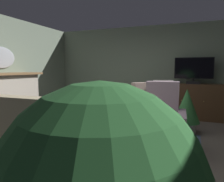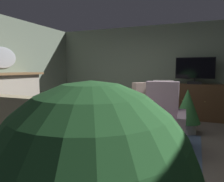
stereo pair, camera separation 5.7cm
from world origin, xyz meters
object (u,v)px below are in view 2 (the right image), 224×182
object	(u,v)px
folded_newspaper	(83,119)
armchair_facing_sofa	(137,110)
wall_mirror_oval	(2,58)
sofa_floral	(45,151)
fireplace	(12,101)
armchair_beside_cabinet	(160,127)
cat	(49,130)
television	(195,70)
potted_plant_leafy_by_curtain	(187,109)
tv_cabinet	(194,102)
tv_remote	(77,120)
coffee_table	(87,122)

from	to	relation	value
folded_newspaper	armchair_facing_sofa	bearing A→B (deg)	89.21
wall_mirror_oval	sofa_floral	distance (m)	3.37
fireplace	sofa_floral	bearing A→B (deg)	-34.95
armchair_beside_cabinet	cat	xyz separation A→B (m)	(-2.28, -0.15, -0.26)
armchair_facing_sofa	armchair_beside_cabinet	bearing A→B (deg)	-61.07
television	armchair_facing_sofa	bearing A→B (deg)	-145.75
armchair_beside_cabinet	potted_plant_leafy_by_curtain	distance (m)	1.13
wall_mirror_oval	tv_cabinet	distance (m)	5.03
television	potted_plant_leafy_by_curtain	xyz separation A→B (m)	(-0.10, -1.35, -0.82)
fireplace	sofa_floral	xyz separation A→B (m)	(2.38, -1.66, -0.26)
tv_cabinet	television	bearing A→B (deg)	-90.00
television	potted_plant_leafy_by_curtain	world-z (taller)	television
fireplace	potted_plant_leafy_by_curtain	world-z (taller)	fireplace
tv_cabinet	tv_remote	size ratio (longest dim) A/B	8.95
fireplace	sofa_floral	size ratio (longest dim) A/B	1.16
tv_cabinet	coffee_table	world-z (taller)	tv_cabinet
fireplace	armchair_beside_cabinet	bearing A→B (deg)	-1.10
television	armchair_beside_cabinet	bearing A→B (deg)	-101.73
coffee_table	cat	xyz separation A→B (m)	(-0.96, 0.09, -0.28)
television	armchair_beside_cabinet	distance (m)	2.63
tv_remote	potted_plant_leafy_by_curtain	size ratio (longest dim) A/B	0.18
folded_newspaper	sofa_floral	distance (m)	1.39
tv_remote	folded_newspaper	world-z (taller)	tv_remote
fireplace	armchair_facing_sofa	bearing A→B (deg)	27.71
wall_mirror_oval	armchair_facing_sofa	bearing A→B (deg)	25.71
wall_mirror_oval	potted_plant_leafy_by_curtain	size ratio (longest dim) A/B	0.85
armchair_facing_sofa	tv_cabinet	bearing A→B (deg)	35.80
television	armchair_facing_sofa	world-z (taller)	television
coffee_table	tv_remote	bearing A→B (deg)	-132.19
wall_mirror_oval	potted_plant_leafy_by_curtain	world-z (taller)	wall_mirror_oval
folded_newspaper	armchair_beside_cabinet	xyz separation A→B (m)	(1.40, 0.23, -0.08)
sofa_floral	potted_plant_leafy_by_curtain	world-z (taller)	sofa_floral
tv_cabinet	potted_plant_leafy_by_curtain	world-z (taller)	tv_cabinet
armchair_facing_sofa	potted_plant_leafy_by_curtain	world-z (taller)	armchair_facing_sofa
wall_mirror_oval	coffee_table	distance (m)	2.78
armchair_facing_sofa	folded_newspaper	bearing A→B (deg)	-108.46
fireplace	cat	distance (m)	1.37
cat	armchair_facing_sofa	bearing A→B (deg)	48.35
armchair_beside_cabinet	potted_plant_leafy_by_curtain	world-z (taller)	armchair_beside_cabinet
tv_remote	armchair_facing_sofa	world-z (taller)	armchair_facing_sofa
coffee_table	cat	world-z (taller)	coffee_table
tv_cabinet	armchair_beside_cabinet	distance (m)	2.49
fireplace	cat	xyz separation A→B (m)	(1.25, -0.21, -0.52)
folded_newspaper	armchair_beside_cabinet	size ratio (longest dim) A/B	0.26
tv_cabinet	fireplace	bearing A→B (deg)	-149.48
fireplace	folded_newspaper	xyz separation A→B (m)	(2.13, -0.30, -0.18)
armchair_facing_sofa	tv_remote	bearing A→B (deg)	-108.42
coffee_table	folded_newspaper	bearing A→B (deg)	177.56
cat	armchair_beside_cabinet	bearing A→B (deg)	3.69
potted_plant_leafy_by_curtain	cat	distance (m)	2.96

